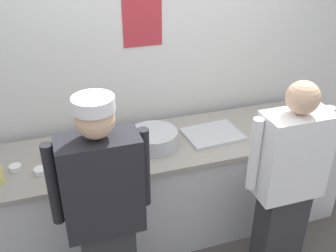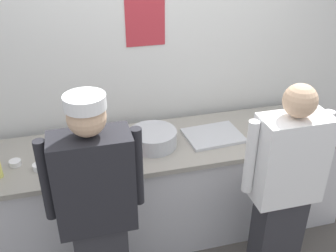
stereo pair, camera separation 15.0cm
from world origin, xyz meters
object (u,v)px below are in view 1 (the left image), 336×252
squeeze_bottle_spare (265,124)px  ramekin_green_sauce (15,168)px  squeeze_bottle_primary (120,154)px  mixing_bowl_steel (154,139)px  ramekin_orange_sauce (50,156)px  chef_near_left (105,213)px  ramekin_yellow_sauce (41,171)px  sheet_tray (213,134)px  chef_center (287,184)px  deli_cup (101,161)px  plate_stack_front (292,124)px

squeeze_bottle_spare → ramekin_green_sauce: size_ratio=2.11×
squeeze_bottle_primary → ramekin_green_sauce: (-0.71, 0.17, -0.07)m
mixing_bowl_steel → ramekin_orange_sauce: 0.77m
chef_near_left → ramekin_yellow_sauce: size_ratio=18.14×
mixing_bowl_steel → sheet_tray: bearing=0.3°
chef_center → mixing_bowl_steel: (-0.75, 0.69, 0.10)m
deli_cup → chef_near_left: bearing=-97.2°
mixing_bowl_steel → ramekin_yellow_sauce: bearing=-172.8°
sheet_tray → squeeze_bottle_primary: (-0.79, -0.19, 0.08)m
chef_center → squeeze_bottle_spare: 0.63m
plate_stack_front → ramekin_yellow_sauce: plate_stack_front is taller
deli_cup → ramekin_yellow_sauce: bearing=173.1°
plate_stack_front → ramekin_yellow_sauce: (-2.03, -0.04, -0.01)m
chef_center → ramekin_orange_sauce: chef_center is taller
squeeze_bottle_primary → squeeze_bottle_spare: squeeze_bottle_primary is taller
chef_near_left → squeeze_bottle_primary: 0.51m
chef_near_left → ramekin_yellow_sauce: bearing=122.9°
plate_stack_front → sheet_tray: size_ratio=0.48×
mixing_bowl_steel → plate_stack_front: bearing=-3.4°
chef_near_left → squeeze_bottle_spare: (1.41, 0.55, 0.09)m
sheet_tray → ramekin_green_sauce: ramekin_green_sauce is taller
sheet_tray → ramekin_orange_sauce: ramekin_orange_sauce is taller
plate_stack_front → squeeze_bottle_spare: 0.28m
sheet_tray → squeeze_bottle_primary: 0.82m
sheet_tray → deli_cup: (-0.93, -0.16, 0.04)m
chef_center → squeeze_bottle_primary: (-1.05, 0.50, 0.14)m
mixing_bowl_steel → squeeze_bottle_primary: 0.35m
ramekin_yellow_sauce → deli_cup: bearing=-6.9°
ramekin_yellow_sauce → sheet_tray: bearing=4.6°
squeeze_bottle_primary → ramekin_yellow_sauce: 0.56m
squeeze_bottle_spare → ramekin_orange_sauce: bearing=175.0°
deli_cup → mixing_bowl_steel: bearing=19.7°
chef_center → deli_cup: 1.30m
chef_center → ramekin_orange_sauce: bearing=153.9°
sheet_tray → ramekin_green_sauce: bearing=-179.4°
sheet_tray → squeeze_bottle_primary: squeeze_bottle_primary is taller
squeeze_bottle_primary → ramekin_green_sauce: bearing=166.5°
chef_near_left → sheet_tray: (0.99, 0.65, 0.01)m
chef_near_left → sheet_tray: size_ratio=3.75×
ramekin_orange_sauce → deli_cup: bearing=-32.2°
ramekin_green_sauce → ramekin_yellow_sauce: (0.17, -0.09, 0.00)m
squeeze_bottle_primary → deli_cup: (-0.14, 0.03, -0.04)m
mixing_bowl_steel → deli_cup: size_ratio=3.62×
chef_center → chef_near_left: bearing=178.0°
squeeze_bottle_spare → deli_cup: size_ratio=1.76×
squeeze_bottle_primary → mixing_bowl_steel: bearing=31.5°
squeeze_bottle_primary → ramekin_orange_sauce: bearing=153.1°
chef_center → ramekin_yellow_sauce: size_ratio=17.52×
ramekin_orange_sauce → ramekin_yellow_sauce: size_ratio=1.01×
chef_center → sheet_tray: size_ratio=3.62×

